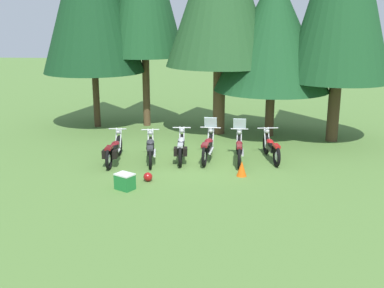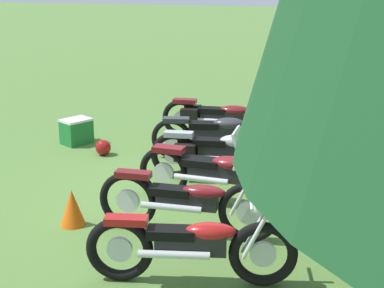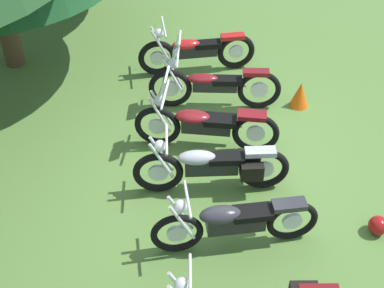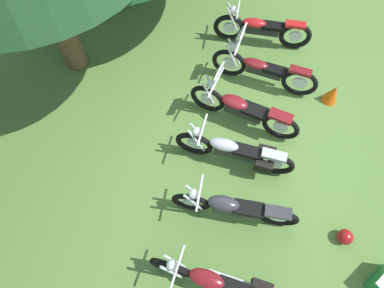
% 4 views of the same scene
% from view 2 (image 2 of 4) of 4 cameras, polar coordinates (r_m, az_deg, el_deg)
% --- Properties ---
extents(ground_plane, '(80.00, 80.00, 0.00)m').
position_cam_2_polar(ground_plane, '(8.72, 2.29, -4.63)').
color(ground_plane, '#547A38').
extents(motorcycle_0, '(0.62, 2.36, 1.02)m').
position_cam_2_polar(motorcycle_0, '(11.24, 2.74, 2.70)').
color(motorcycle_0, black).
rests_on(motorcycle_0, ground_plane).
extents(motorcycle_1, '(0.65, 2.21, 1.00)m').
position_cam_2_polar(motorcycle_1, '(10.04, 2.46, 1.05)').
color(motorcycle_1, black).
rests_on(motorcycle_1, ground_plane).
extents(motorcycle_2, '(0.63, 2.26, 1.02)m').
position_cam_2_polar(motorcycle_2, '(9.03, 2.76, -0.77)').
color(motorcycle_2, black).
rests_on(motorcycle_2, ground_plane).
extents(motorcycle_3, '(0.73, 2.28, 1.38)m').
position_cam_2_polar(motorcycle_3, '(8.15, 2.51, -2.60)').
color(motorcycle_3, black).
rests_on(motorcycle_3, ground_plane).
extents(motorcycle_4, '(0.61, 2.27, 1.38)m').
position_cam_2_polar(motorcycle_4, '(7.21, -0.25, -5.35)').
color(motorcycle_4, black).
rests_on(motorcycle_4, ground_plane).
extents(motorcycle_5, '(0.74, 2.19, 1.01)m').
position_cam_2_polar(motorcycle_5, '(6.18, 0.03, -9.63)').
color(motorcycle_5, black).
rests_on(motorcycle_5, ground_plane).
extents(picnic_cooler, '(0.65, 0.61, 0.47)m').
position_cam_2_polar(picnic_cooler, '(11.19, -11.02, 1.21)').
color(picnic_cooler, '#1E7233').
rests_on(picnic_cooler, ground_plane).
extents(traffic_cone, '(0.32, 0.32, 0.48)m').
position_cam_2_polar(traffic_cone, '(7.72, -11.40, -5.99)').
color(traffic_cone, '#EA590F').
rests_on(traffic_cone, ground_plane).
extents(dropped_helmet, '(0.27, 0.27, 0.27)m').
position_cam_2_polar(dropped_helmet, '(10.46, -8.52, -0.34)').
color(dropped_helmet, maroon).
rests_on(dropped_helmet, ground_plane).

